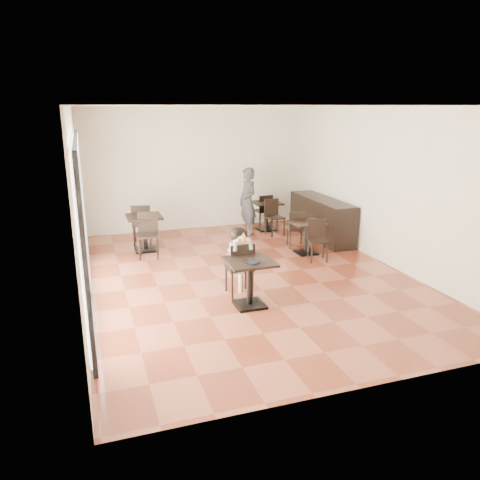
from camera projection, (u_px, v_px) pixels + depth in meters
name	position (u px, v px, depth m)	size (l,w,h in m)	color
floor	(248.00, 276.00, 9.13)	(6.00, 8.00, 0.01)	brown
ceiling	(248.00, 106.00, 8.25)	(6.00, 8.00, 0.01)	silver
wall_back	(198.00, 169.00, 12.34)	(6.00, 0.01, 3.20)	silver
wall_front	(371.00, 259.00, 5.04)	(6.00, 0.01, 3.20)	silver
wall_left	(78.00, 205.00, 7.77)	(0.01, 8.00, 3.20)	silver
wall_right	(385.00, 187.00, 9.61)	(0.01, 8.00, 3.20)	silver
storefront_window	(81.00, 224.00, 7.38)	(0.04, 4.50, 2.60)	white
child_table	(250.00, 283.00, 7.65)	(0.75, 0.75, 0.79)	black
child_chair	(239.00, 268.00, 8.13)	(0.43, 0.43, 0.96)	black
child	(239.00, 261.00, 8.10)	(0.43, 0.60, 1.20)	gray
plate	(252.00, 262.00, 7.45)	(0.27, 0.27, 0.02)	black
pizza_slice	(243.00, 240.00, 7.81)	(0.28, 0.21, 0.06)	#E9D278
adult_patron	(248.00, 202.00, 11.83)	(0.63, 0.41, 1.72)	#35363A
cafe_table_mid	(306.00, 238.00, 10.43)	(0.69, 0.69, 0.73)	black
cafe_table_left	(145.00, 233.00, 10.63)	(0.77, 0.77, 0.82)	black
cafe_table_back	(267.00, 216.00, 12.44)	(0.71, 0.71, 0.75)	black
chair_mid_a	(296.00, 229.00, 10.91)	(0.39, 0.39, 0.87)	black
chair_mid_b	(318.00, 241.00, 9.90)	(0.39, 0.39, 0.87)	black
chair_left_a	(142.00, 224.00, 11.11)	(0.44, 0.44, 0.98)	black
chair_left_b	(148.00, 236.00, 10.11)	(0.44, 0.44, 0.98)	black
chair_back_a	(263.00, 211.00, 12.70)	(0.41, 0.41, 0.90)	black
chair_back_b	(275.00, 218.00, 11.91)	(0.41, 0.41, 0.90)	black
service_counter	(321.00, 218.00, 11.63)	(0.60, 2.40, 1.00)	black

